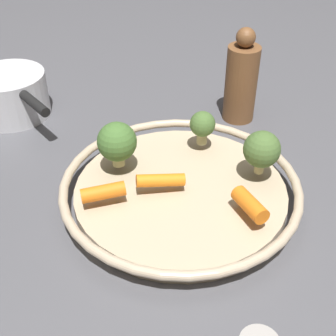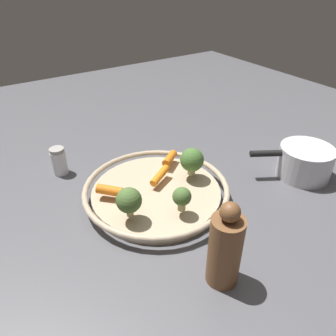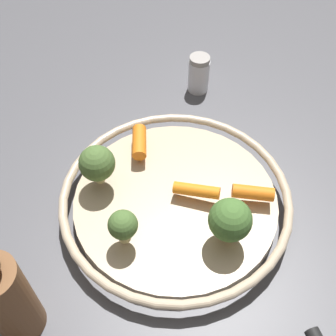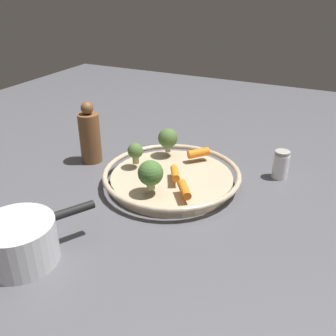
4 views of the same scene
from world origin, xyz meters
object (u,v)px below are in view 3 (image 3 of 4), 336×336
object	(u,v)px
serving_bowl	(176,200)
broccoli_floret_small	(120,223)
broccoli_floret_edge	(230,220)
salt_shaker	(199,74)
broccoli_floret_large	(97,164)
baby_carrot_back	(253,193)
baby_carrot_right	(139,142)
baby_carrot_center	(196,190)
pepper_mill	(6,299)

from	to	relation	value
serving_bowl	broccoli_floret_small	bearing A→B (deg)	-92.92
broccoli_floret_edge	salt_shaker	world-z (taller)	broccoli_floret_edge
serving_bowl	broccoli_floret_large	size ratio (longest dim) A/B	5.21
baby_carrot_back	broccoli_floret_large	distance (m)	0.22
broccoli_floret_large	broccoli_floret_edge	bearing A→B (deg)	15.09
broccoli_floret_small	broccoli_floret_edge	distance (m)	0.14
baby_carrot_right	broccoli_floret_large	distance (m)	0.09
baby_carrot_right	baby_carrot_center	bearing A→B (deg)	-4.28
pepper_mill	broccoli_floret_large	bearing A→B (deg)	110.50
broccoli_floret_small	broccoli_floret_edge	bearing A→B (deg)	42.97
salt_shaker	broccoli_floret_small	bearing A→B (deg)	-66.12
baby_carrot_right	pepper_mill	distance (m)	0.29
serving_bowl	pepper_mill	xyz separation A→B (m)	(-0.02, -0.25, 0.05)
broccoli_floret_edge	salt_shaker	xyz separation A→B (m)	(-0.24, 0.23, -0.04)
broccoli_floret_small	broccoli_floret_large	world-z (taller)	broccoli_floret_large
pepper_mill	broccoli_floret_small	bearing A→B (deg)	83.19
serving_bowl	broccoli_floret_large	world-z (taller)	broccoli_floret_large
serving_bowl	salt_shaker	distance (m)	0.27
baby_carrot_center	broccoli_floret_small	world-z (taller)	broccoli_floret_small
baby_carrot_back	broccoli_floret_edge	xyz separation A→B (m)	(0.01, -0.07, 0.03)
serving_bowl	pepper_mill	distance (m)	0.26
baby_carrot_center	broccoli_floret_large	size ratio (longest dim) A/B	1.02
baby_carrot_center	baby_carrot_right	xyz separation A→B (m)	(-0.12, 0.01, 0.00)
serving_bowl	broccoli_floret_large	distance (m)	0.12
baby_carrot_back	serving_bowl	bearing A→B (deg)	-140.34
broccoli_floret_small	broccoli_floret_large	size ratio (longest dim) A/B	0.83
baby_carrot_back	baby_carrot_center	world-z (taller)	same
baby_carrot_right	broccoli_floret_large	bearing A→B (deg)	-86.86
broccoli_floret_edge	pepper_mill	xyz separation A→B (m)	(-0.12, -0.24, -0.00)
baby_carrot_right	baby_carrot_back	bearing A→B (deg)	12.45
broccoli_floret_edge	baby_carrot_center	bearing A→B (deg)	161.87
baby_carrot_center	pepper_mill	world-z (taller)	pepper_mill
pepper_mill	baby_carrot_right	bearing A→B (deg)	105.49
baby_carrot_back	baby_carrot_center	distance (m)	0.08
broccoli_floret_small	salt_shaker	world-z (taller)	broccoli_floret_small
broccoli_floret_large	pepper_mill	world-z (taller)	pepper_mill
baby_carrot_back	broccoli_floret_small	xyz separation A→B (m)	(-0.09, -0.17, 0.02)
baby_carrot_back	salt_shaker	distance (m)	0.28
baby_carrot_right	serving_bowl	bearing A→B (deg)	-15.53
baby_carrot_right	broccoli_floret_edge	size ratio (longest dim) A/B	0.83
baby_carrot_center	pepper_mill	bearing A→B (deg)	-99.52
serving_bowl	salt_shaker	world-z (taller)	salt_shaker
baby_carrot_center	salt_shaker	world-z (taller)	salt_shaker
serving_bowl	salt_shaker	size ratio (longest dim) A/B	4.61
baby_carrot_back	broccoli_floret_edge	world-z (taller)	broccoli_floret_edge
pepper_mill	baby_carrot_center	bearing A→B (deg)	80.48
broccoli_floret_large	pepper_mill	xyz separation A→B (m)	(0.07, -0.19, -0.00)
salt_shaker	broccoli_floret_edge	bearing A→B (deg)	-43.55
broccoli_floret_large	salt_shaker	distance (m)	0.29
broccoli_floret_edge	salt_shaker	bearing A→B (deg)	136.45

